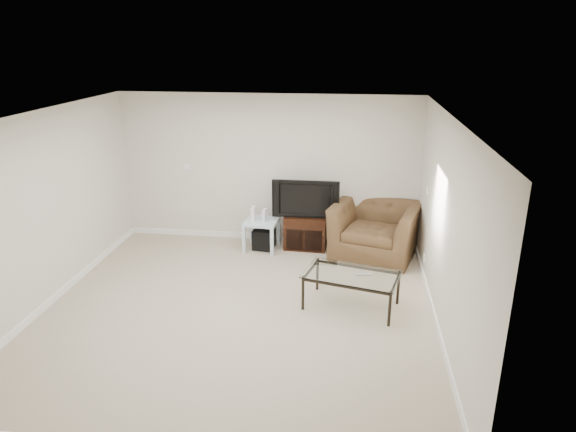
# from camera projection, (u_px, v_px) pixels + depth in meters

# --- Properties ---
(floor) EXTENTS (5.00, 5.00, 0.00)m
(floor) POSITION_uv_depth(u_px,v_px,m) (238.00, 310.00, 6.65)
(floor) COLOR tan
(floor) RESTS_ON ground
(ceiling) EXTENTS (5.00, 5.00, 0.00)m
(ceiling) POSITION_uv_depth(u_px,v_px,m) (231.00, 116.00, 5.82)
(ceiling) COLOR white
(ceiling) RESTS_ON ground
(wall_back) EXTENTS (5.00, 0.02, 2.50)m
(wall_back) POSITION_uv_depth(u_px,v_px,m) (268.00, 169.00, 8.57)
(wall_back) COLOR silver
(wall_back) RESTS_ON ground
(wall_left) EXTENTS (0.02, 5.00, 2.50)m
(wall_left) POSITION_uv_depth(u_px,v_px,m) (43.00, 211.00, 6.53)
(wall_left) COLOR silver
(wall_left) RESTS_ON ground
(wall_right) EXTENTS (0.02, 5.00, 2.50)m
(wall_right) POSITION_uv_depth(u_px,v_px,m) (446.00, 229.00, 5.93)
(wall_right) COLOR silver
(wall_right) RESTS_ON ground
(plate_back) EXTENTS (0.12, 0.02, 0.12)m
(plate_back) POSITION_uv_depth(u_px,v_px,m) (187.00, 167.00, 8.73)
(plate_back) COLOR white
(plate_back) RESTS_ON wall_back
(plate_right_switch) EXTENTS (0.02, 0.09, 0.13)m
(plate_right_switch) POSITION_uv_depth(u_px,v_px,m) (427.00, 190.00, 7.43)
(plate_right_switch) COLOR white
(plate_right_switch) RESTS_ON wall_right
(plate_right_outlet) EXTENTS (0.02, 0.08, 0.12)m
(plate_right_outlet) POSITION_uv_depth(u_px,v_px,m) (424.00, 258.00, 7.47)
(plate_right_outlet) COLOR white
(plate_right_outlet) RESTS_ON wall_right
(tv_stand) EXTENTS (0.70, 0.50, 0.57)m
(tv_stand) POSITION_uv_depth(u_px,v_px,m) (306.00, 231.00, 8.55)
(tv_stand) COLOR black
(tv_stand) RESTS_ON floor
(dvd_player) EXTENTS (0.36, 0.26, 0.05)m
(dvd_player) POSITION_uv_depth(u_px,v_px,m) (306.00, 221.00, 8.45)
(dvd_player) COLOR black
(dvd_player) RESTS_ON tv_stand
(television) EXTENTS (1.01, 0.20, 0.63)m
(television) POSITION_uv_depth(u_px,v_px,m) (306.00, 197.00, 8.33)
(television) COLOR black
(television) RESTS_ON tv_stand
(side_table) EXTENTS (0.56, 0.56, 0.50)m
(side_table) POSITION_uv_depth(u_px,v_px,m) (262.00, 235.00, 8.49)
(side_table) COLOR silver
(side_table) RESTS_ON floor
(subwoofer) EXTENTS (0.36, 0.36, 0.33)m
(subwoofer) POSITION_uv_depth(u_px,v_px,m) (264.00, 238.00, 8.53)
(subwoofer) COLOR black
(subwoofer) RESTS_ON floor
(game_console) EXTENTS (0.06, 0.17, 0.23)m
(game_console) POSITION_uv_depth(u_px,v_px,m) (253.00, 214.00, 8.37)
(game_console) COLOR white
(game_console) RESTS_ON side_table
(game_case) EXTENTS (0.07, 0.15, 0.20)m
(game_case) POSITION_uv_depth(u_px,v_px,m) (265.00, 215.00, 8.34)
(game_case) COLOR silver
(game_case) RESTS_ON side_table
(recliner) EXTENTS (1.49, 1.18, 1.14)m
(recliner) POSITION_uv_depth(u_px,v_px,m) (375.00, 221.00, 8.16)
(recliner) COLOR #4A361E
(recliner) RESTS_ON floor
(coffee_table) EXTENTS (1.33, 0.95, 0.47)m
(coffee_table) POSITION_uv_depth(u_px,v_px,m) (351.00, 290.00, 6.66)
(coffee_table) COLOR black
(coffee_table) RESTS_ON floor
(remote) EXTENTS (0.19, 0.08, 0.02)m
(remote) POSITION_uv_depth(u_px,v_px,m) (364.00, 275.00, 6.54)
(remote) COLOR #B2B2B7
(remote) RESTS_ON coffee_table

